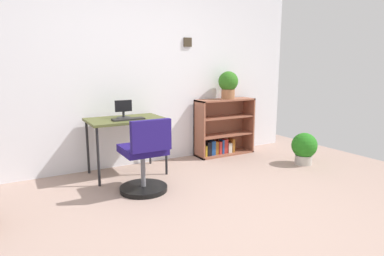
{
  "coord_description": "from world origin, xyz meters",
  "views": [
    {
      "loc": [
        -1.52,
        -2.15,
        1.35
      ],
      "look_at": [
        0.45,
        1.34,
        0.59
      ],
      "focal_mm": 30.83,
      "sensor_mm": 36.0,
      "label": 1
    }
  ],
  "objects_px": {
    "monitor": "(123,110)",
    "potted_plant_on_shelf": "(228,84)",
    "desk": "(126,123)",
    "potted_plant_floor": "(304,147)",
    "office_chair": "(145,161)",
    "bookshelf_low": "(222,130)",
    "keyboard": "(128,119)"
  },
  "relations": [
    {
      "from": "monitor",
      "to": "potted_plant_on_shelf",
      "type": "relative_size",
      "value": 0.54
    },
    {
      "from": "desk",
      "to": "potted_plant_floor",
      "type": "distance_m",
      "value": 2.45
    },
    {
      "from": "office_chair",
      "to": "bookshelf_low",
      "type": "xyz_separation_m",
      "value": [
        1.63,
        0.92,
        0.02
      ]
    },
    {
      "from": "office_chair",
      "to": "desk",
      "type": "bearing_deg",
      "value": 87.07
    },
    {
      "from": "desk",
      "to": "monitor",
      "type": "xyz_separation_m",
      "value": [
        -0.01,
        0.04,
        0.16
      ]
    },
    {
      "from": "monitor",
      "to": "potted_plant_floor",
      "type": "bearing_deg",
      "value": -20.44
    },
    {
      "from": "monitor",
      "to": "potted_plant_on_shelf",
      "type": "xyz_separation_m",
      "value": [
        1.66,
        0.11,
        0.28
      ]
    },
    {
      "from": "keyboard",
      "to": "potted_plant_floor",
      "type": "xyz_separation_m",
      "value": [
        2.28,
        -0.69,
        -0.48
      ]
    },
    {
      "from": "office_chair",
      "to": "bookshelf_low",
      "type": "height_order",
      "value": "bookshelf_low"
    },
    {
      "from": "office_chair",
      "to": "bookshelf_low",
      "type": "relative_size",
      "value": 0.89
    },
    {
      "from": "keyboard",
      "to": "office_chair",
      "type": "height_order",
      "value": "office_chair"
    },
    {
      "from": "desk",
      "to": "potted_plant_floor",
      "type": "relative_size",
      "value": 2.09
    },
    {
      "from": "monitor",
      "to": "keyboard",
      "type": "distance_m",
      "value": 0.18
    },
    {
      "from": "desk",
      "to": "monitor",
      "type": "relative_size",
      "value": 4.12
    },
    {
      "from": "potted_plant_on_shelf",
      "to": "desk",
      "type": "bearing_deg",
      "value": -174.66
    },
    {
      "from": "potted_plant_on_shelf",
      "to": "monitor",
      "type": "bearing_deg",
      "value": -176.17
    },
    {
      "from": "monitor",
      "to": "potted_plant_floor",
      "type": "xyz_separation_m",
      "value": [
        2.28,
        -0.85,
        -0.57
      ]
    },
    {
      "from": "keyboard",
      "to": "potted_plant_floor",
      "type": "distance_m",
      "value": 2.43
    },
    {
      "from": "office_chair",
      "to": "bookshelf_low",
      "type": "distance_m",
      "value": 1.87
    },
    {
      "from": "desk",
      "to": "office_chair",
      "type": "height_order",
      "value": "office_chair"
    },
    {
      "from": "desk",
      "to": "keyboard",
      "type": "bearing_deg",
      "value": -91.77
    },
    {
      "from": "potted_plant_on_shelf",
      "to": "potted_plant_floor",
      "type": "distance_m",
      "value": 1.42
    },
    {
      "from": "desk",
      "to": "potted_plant_floor",
      "type": "bearing_deg",
      "value": -19.56
    },
    {
      "from": "desk",
      "to": "potted_plant_floor",
      "type": "height_order",
      "value": "desk"
    },
    {
      "from": "desk",
      "to": "bookshelf_low",
      "type": "height_order",
      "value": "bookshelf_low"
    },
    {
      "from": "office_chair",
      "to": "monitor",
      "type": "bearing_deg",
      "value": 87.95
    },
    {
      "from": "monitor",
      "to": "keyboard",
      "type": "bearing_deg",
      "value": -87.94
    },
    {
      "from": "keyboard",
      "to": "potted_plant_on_shelf",
      "type": "distance_m",
      "value": 1.72
    },
    {
      "from": "office_chair",
      "to": "potted_plant_floor",
      "type": "height_order",
      "value": "office_chair"
    },
    {
      "from": "potted_plant_floor",
      "to": "keyboard",
      "type": "bearing_deg",
      "value": 163.11
    },
    {
      "from": "potted_plant_floor",
      "to": "office_chair",
      "type": "bearing_deg",
      "value": 177.5
    },
    {
      "from": "bookshelf_low",
      "to": "potted_plant_on_shelf",
      "type": "distance_m",
      "value": 0.71
    }
  ]
}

